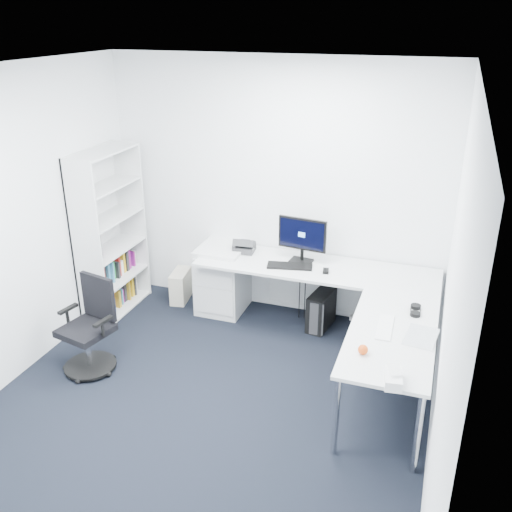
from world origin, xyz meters
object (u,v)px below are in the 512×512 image
(l_desk, at_px, (306,313))
(laptop, at_px, (423,324))
(monitor, at_px, (302,240))
(task_chair, at_px, (85,328))
(bookshelf, at_px, (110,234))

(l_desk, distance_m, laptop, 1.39)
(l_desk, distance_m, monitor, 0.74)
(l_desk, relative_size, monitor, 4.83)
(laptop, bearing_deg, task_chair, -165.99)
(bookshelf, height_order, laptop, bookshelf)
(l_desk, height_order, task_chair, task_chair)
(l_desk, relative_size, task_chair, 2.75)
(l_desk, height_order, bookshelf, bookshelf)
(l_desk, bearing_deg, task_chair, -149.08)
(task_chair, bearing_deg, monitor, 54.62)
(bookshelf, distance_m, task_chair, 1.27)
(task_chair, xyz_separation_m, laptop, (2.88, 0.35, 0.39))
(bookshelf, xyz_separation_m, task_chair, (0.39, -1.12, -0.45))
(l_desk, xyz_separation_m, laptop, (1.10, -0.72, 0.48))
(bookshelf, distance_m, laptop, 3.36)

